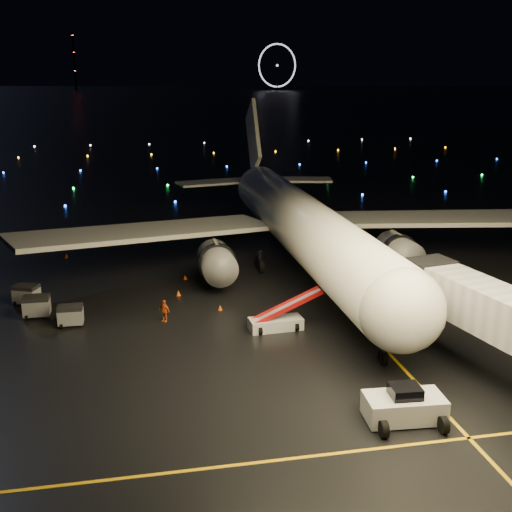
{
  "coord_description": "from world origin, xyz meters",
  "views": [
    {
      "loc": [
        -6.07,
        -39.06,
        19.91
      ],
      "look_at": [
        4.07,
        12.0,
        5.0
      ],
      "focal_mm": 45.0,
      "sensor_mm": 36.0,
      "label": 1
    }
  ],
  "objects_px": {
    "belt_loader": "(276,312)",
    "baggage_cart_2": "(27,295)",
    "airliner": "(295,188)",
    "crew_c": "(164,311)",
    "baggage_cart_0": "(71,316)",
    "pushback_tug": "(404,403)",
    "baggage_cart_1": "(37,307)"
  },
  "relations": [
    {
      "from": "belt_loader",
      "to": "baggage_cart_2",
      "type": "distance_m",
      "value": 22.82
    },
    {
      "from": "belt_loader",
      "to": "baggage_cart_2",
      "type": "bearing_deg",
      "value": 150.03
    },
    {
      "from": "crew_c",
      "to": "pushback_tug",
      "type": "bearing_deg",
      "value": -12.09
    },
    {
      "from": "airliner",
      "to": "crew_c",
      "type": "xyz_separation_m",
      "value": [
        -14.76,
        -14.05,
        -7.31
      ]
    },
    {
      "from": "baggage_cart_0",
      "to": "baggage_cart_1",
      "type": "xyz_separation_m",
      "value": [
        -2.96,
        2.54,
        0.07
      ]
    },
    {
      "from": "baggage_cart_0",
      "to": "belt_loader",
      "type": "bearing_deg",
      "value": -13.2
    },
    {
      "from": "airliner",
      "to": "baggage_cart_1",
      "type": "height_order",
      "value": "airliner"
    },
    {
      "from": "crew_c",
      "to": "baggage_cart_1",
      "type": "distance_m",
      "value": 10.98
    },
    {
      "from": "belt_loader",
      "to": "crew_c",
      "type": "distance_m",
      "value": 9.36
    },
    {
      "from": "airliner",
      "to": "pushback_tug",
      "type": "distance_m",
      "value": 33.46
    },
    {
      "from": "belt_loader",
      "to": "crew_c",
      "type": "bearing_deg",
      "value": 154.61
    },
    {
      "from": "belt_loader",
      "to": "pushback_tug",
      "type": "bearing_deg",
      "value": -77.92
    },
    {
      "from": "baggage_cart_1",
      "to": "baggage_cart_2",
      "type": "distance_m",
      "value": 3.66
    },
    {
      "from": "pushback_tug",
      "to": "baggage_cart_1",
      "type": "distance_m",
      "value": 32.06
    },
    {
      "from": "airliner",
      "to": "baggage_cart_0",
      "type": "relative_size",
      "value": 29.34
    },
    {
      "from": "airliner",
      "to": "belt_loader",
      "type": "distance_m",
      "value": 19.69
    },
    {
      "from": "belt_loader",
      "to": "baggage_cart_2",
      "type": "relative_size",
      "value": 3.02
    },
    {
      "from": "baggage_cart_2",
      "to": "pushback_tug",
      "type": "bearing_deg",
      "value": -22.88
    },
    {
      "from": "airliner",
      "to": "baggage_cart_2",
      "type": "height_order",
      "value": "airliner"
    },
    {
      "from": "pushback_tug",
      "to": "baggage_cart_2",
      "type": "bearing_deg",
      "value": 138.25
    },
    {
      "from": "crew_c",
      "to": "baggage_cart_2",
      "type": "bearing_deg",
      "value": -166.38
    },
    {
      "from": "pushback_tug",
      "to": "belt_loader",
      "type": "bearing_deg",
      "value": 109.63
    },
    {
      "from": "belt_loader",
      "to": "crew_c",
      "type": "height_order",
      "value": "belt_loader"
    },
    {
      "from": "airliner",
      "to": "baggage_cart_2",
      "type": "xyz_separation_m",
      "value": [
        -26.55,
        -7.43,
        -7.38
      ]
    },
    {
      "from": "crew_c",
      "to": "baggage_cart_0",
      "type": "distance_m",
      "value": 7.57
    },
    {
      "from": "airliner",
      "to": "baggage_cart_1",
      "type": "distance_m",
      "value": 28.46
    },
    {
      "from": "belt_loader",
      "to": "baggage_cart_0",
      "type": "distance_m",
      "value": 16.76
    },
    {
      "from": "airliner",
      "to": "pushback_tug",
      "type": "bearing_deg",
      "value": -92.97
    },
    {
      "from": "airliner",
      "to": "crew_c",
      "type": "height_order",
      "value": "airliner"
    },
    {
      "from": "crew_c",
      "to": "belt_loader",
      "type": "bearing_deg",
      "value": 21.37
    },
    {
      "from": "baggage_cart_1",
      "to": "airliner",
      "type": "bearing_deg",
      "value": 24.05
    },
    {
      "from": "crew_c",
      "to": "baggage_cart_0",
      "type": "relative_size",
      "value": 0.95
    }
  ]
}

